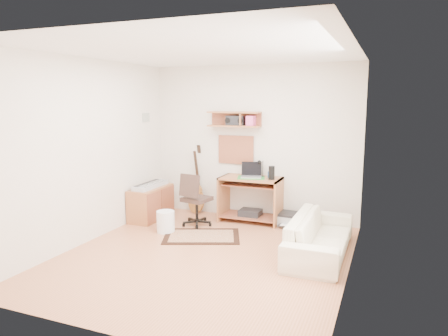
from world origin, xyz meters
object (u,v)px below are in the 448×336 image
at_px(desk, 250,200).
at_px(sofa, 320,229).
at_px(task_chair, 197,199).
at_px(cabinet, 151,203).
at_px(printer, 293,220).

relative_size(desk, sofa, 0.57).
xyz_separation_m(task_chair, cabinet, (-0.90, 0.06, -0.16)).
xyz_separation_m(desk, printer, (0.72, 0.04, -0.29)).
height_order(printer, sofa, sofa).
height_order(cabinet, sofa, sofa).
distance_m(task_chair, printer, 1.60).
bearing_deg(cabinet, sofa, -11.72).
xyz_separation_m(task_chair, printer, (1.45, 0.58, -0.35)).
height_order(desk, task_chair, task_chair).
bearing_deg(printer, desk, -170.83).
bearing_deg(printer, task_chair, -152.21).
relative_size(desk, task_chair, 1.14).
distance_m(desk, printer, 0.78).
distance_m(task_chair, sofa, 2.13).
xyz_separation_m(desk, cabinet, (-1.64, -0.48, -0.10)).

